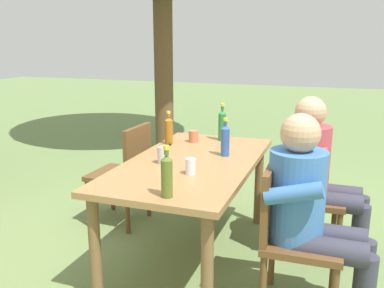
{
  "coord_description": "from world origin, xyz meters",
  "views": [
    {
      "loc": [
        -2.65,
        -0.94,
        1.57
      ],
      "look_at": [
        0.0,
        0.0,
        0.86
      ],
      "focal_mm": 39.02,
      "sensor_mm": 36.0,
      "label": 1
    }
  ],
  "objects": [
    {
      "name": "chair_near_left",
      "position": [
        -0.37,
        -0.73,
        0.49
      ],
      "size": [
        0.45,
        0.45,
        0.87
      ],
      "color": "brown",
      "rests_on": "ground_plane"
    },
    {
      "name": "chair_far_right",
      "position": [
        0.36,
        0.73,
        0.49
      ],
      "size": [
        0.45,
        0.45,
        0.87
      ],
      "color": "brown",
      "rests_on": "ground_plane"
    },
    {
      "name": "backpack_by_near_side",
      "position": [
        1.42,
        0.24,
        0.23
      ],
      "size": [
        0.3,
        0.21,
        0.47
      ],
      "color": "maroon",
      "rests_on": "ground_plane"
    },
    {
      "name": "bottle_green",
      "position": [
        0.66,
        -0.03,
        0.87
      ],
      "size": [
        0.06,
        0.06,
        0.31
      ],
      "color": "#287A38",
      "rests_on": "dining_table"
    },
    {
      "name": "cup_glass",
      "position": [
        -0.29,
        -0.09,
        0.79
      ],
      "size": [
        0.07,
        0.07,
        0.1
      ],
      "primitive_type": "cylinder",
      "color": "silver",
      "rests_on": "dining_table"
    },
    {
      "name": "person_in_white_shirt",
      "position": [
        -0.37,
        -0.84,
        0.66
      ],
      "size": [
        0.47,
        0.61,
        1.18
      ],
      "color": "#3D70B2",
      "rests_on": "ground_plane"
    },
    {
      "name": "bottle_blue",
      "position": [
        0.2,
        -0.18,
        0.86
      ],
      "size": [
        0.06,
        0.06,
        0.28
      ],
      "color": "#2D56A3",
      "rests_on": "dining_table"
    },
    {
      "name": "cup_steel",
      "position": [
        -0.13,
        0.17,
        0.8
      ],
      "size": [
        0.06,
        0.06,
        0.12
      ],
      "primitive_type": "cylinder",
      "color": "#B2B7BC",
      "rests_on": "dining_table"
    },
    {
      "name": "cup_terracotta",
      "position": [
        0.52,
        0.17,
        0.79
      ],
      "size": [
        0.08,
        0.08,
        0.1
      ],
      "primitive_type": "cylinder",
      "color": "#BC6B47",
      "rests_on": "dining_table"
    },
    {
      "name": "ground_plane",
      "position": [
        0.0,
        0.0,
        0.0
      ],
      "size": [
        24.0,
        24.0,
        0.0
      ],
      "primitive_type": "plane",
      "color": "#6B844C"
    },
    {
      "name": "dining_table",
      "position": [
        0.0,
        0.0,
        0.65
      ],
      "size": [
        1.63,
        0.86,
        0.74
      ],
      "color": "#A37547",
      "rests_on": "ground_plane"
    },
    {
      "name": "person_in_plaid_shirt",
      "position": [
        0.37,
        -0.84,
        0.66
      ],
      "size": [
        0.47,
        0.61,
        1.18
      ],
      "color": "#B7424C",
      "rests_on": "ground_plane"
    },
    {
      "name": "bottle_amber",
      "position": [
        0.39,
        0.34,
        0.85
      ],
      "size": [
        0.06,
        0.06,
        0.27
      ],
      "color": "#996019",
      "rests_on": "dining_table"
    },
    {
      "name": "bottle_olive",
      "position": [
        -0.7,
        -0.11,
        0.86
      ],
      "size": [
        0.06,
        0.06,
        0.29
      ],
      "color": "#566623",
      "rests_on": "dining_table"
    },
    {
      "name": "table_knife",
      "position": [
        0.26,
        0.31,
        0.74
      ],
      "size": [
        0.24,
        0.02,
        0.01
      ],
      "color": "silver",
      "rests_on": "dining_table"
    },
    {
      "name": "chair_near_right",
      "position": [
        0.36,
        -0.73,
        0.49
      ],
      "size": [
        0.48,
        0.48,
        0.87
      ],
      "color": "brown",
      "rests_on": "ground_plane"
    }
  ]
}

